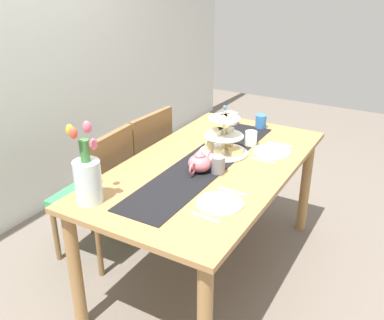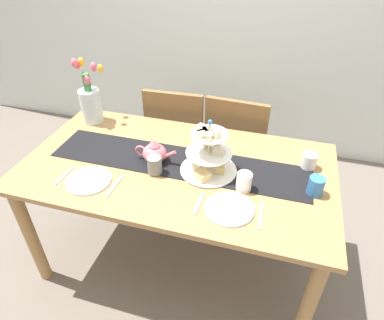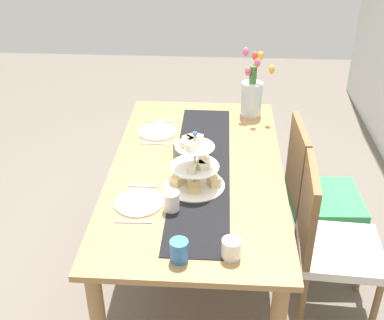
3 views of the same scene
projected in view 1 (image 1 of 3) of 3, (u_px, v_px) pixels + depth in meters
ground_plane at (208, 268)px, 2.83m from camera, size 8.00×8.00×0.00m
room_wall_rear at (14, 47)px, 2.99m from camera, size 6.00×0.08×2.60m
dining_table at (210, 180)px, 2.56m from camera, size 1.68×0.91×0.76m
chair_left at (99, 191)px, 2.76m from camera, size 0.44×0.44×0.91m
chair_right at (141, 165)px, 3.11m from camera, size 0.45×0.45×0.91m
table_runner at (206, 162)px, 2.53m from camera, size 1.42×0.29×0.00m
tiered_cake_stand at (224, 138)px, 2.61m from camera, size 0.30×0.30×0.30m
teapot at (200, 162)px, 2.39m from camera, size 0.24×0.13×0.14m
tulip_vase at (87, 175)px, 2.06m from camera, size 0.14×0.19×0.43m
cream_jug at (232, 119)px, 3.12m from camera, size 0.08×0.08×0.08m
dinner_plate_left at (220, 203)px, 2.09m from camera, size 0.23×0.23×0.01m
fork_left at (206, 217)px, 1.98m from camera, size 0.03×0.15×0.01m
knife_left at (232, 191)px, 2.21m from camera, size 0.02×0.17×0.01m
dinner_plate_right at (272, 152)px, 2.66m from camera, size 0.23×0.23×0.01m
fork_right at (263, 160)px, 2.55m from camera, size 0.02×0.15×0.01m
knife_right at (280, 144)px, 2.78m from camera, size 0.02×0.17×0.01m
mug_grey at (218, 165)px, 2.38m from camera, size 0.08×0.08×0.09m
mug_white_text at (251, 138)px, 2.75m from camera, size 0.08×0.08×0.09m
mug_orange at (261, 122)px, 3.04m from camera, size 0.08×0.08×0.09m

